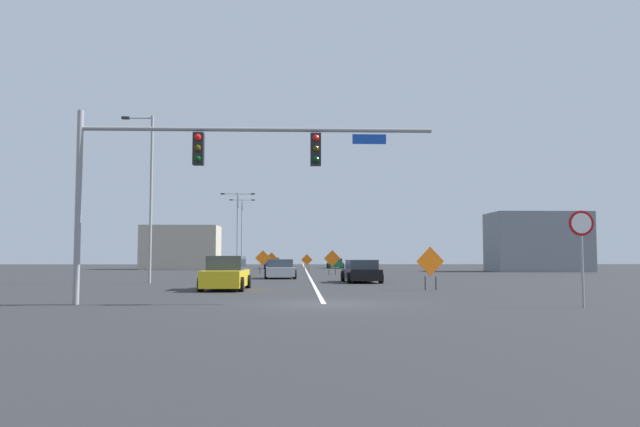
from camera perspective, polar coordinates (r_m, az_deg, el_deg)
ground at (r=20.23m, az=0.35°, el=-8.23°), size 204.79×204.79×0.00m
road_centre_stripe at (r=77.06m, az=-1.35°, el=-5.05°), size 0.16×113.77×0.01m
traffic_signal_assembly at (r=20.61m, az=-10.69°, el=4.67°), size 11.47×0.44×6.22m
stop_sign at (r=20.30m, az=22.70°, el=-2.18°), size 0.76×0.07×2.89m
street_lamp_mid_left at (r=86.90m, az=-7.12°, el=-1.27°), size 3.48×0.24×9.46m
street_lamp_near_left at (r=37.31m, az=-15.28°, el=1.97°), size 1.84×0.24×9.67m
street_lamp_mid_right at (r=70.86m, az=-7.52°, el=-0.97°), size 3.85×0.24×8.70m
construction_sign_median_near at (r=28.85m, az=10.00°, el=-4.46°), size 1.31×0.25×1.96m
construction_sign_right_lane at (r=51.32m, az=1.12°, el=-4.20°), size 1.36×0.10×2.04m
construction_sign_left_lane at (r=63.80m, az=-4.42°, el=-4.19°), size 1.26×0.19×1.93m
construction_sign_median_far at (r=55.44m, az=-5.22°, el=-4.14°), size 1.37×0.17×2.07m
construction_sign_right_shoulder at (r=65.34m, az=-1.21°, el=-4.30°), size 1.18×0.07×1.76m
car_green_far at (r=81.15m, az=1.39°, el=-4.58°), size 2.07×4.58×1.27m
car_black_passing at (r=36.93m, az=3.78°, el=-5.30°), size 2.18×4.55×1.32m
car_silver_distant at (r=43.60m, az=-3.65°, el=-5.11°), size 2.30×3.93×1.32m
car_yellow_near at (r=29.01m, az=-8.55°, el=-5.49°), size 2.02×4.49×1.54m
car_blue_approaching at (r=77.66m, az=-4.38°, el=-4.56°), size 2.22×4.42×1.37m
roadside_building_west at (r=76.50m, az=-12.53°, el=-3.04°), size 8.93×5.23×5.17m
roadside_building_east at (r=67.58m, az=19.17°, el=-2.47°), size 9.53×5.69×5.97m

